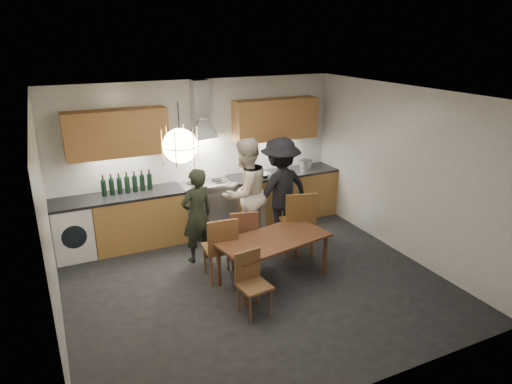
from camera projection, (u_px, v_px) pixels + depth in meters
name	position (u px, v px, depth m)	size (l,w,h in m)	color
ground	(255.00, 283.00, 6.39)	(5.00, 5.00, 0.00)	black
room_shell	(255.00, 166.00, 5.83)	(5.02, 4.52, 2.61)	white
counter_run	(209.00, 207.00, 7.92)	(5.00, 0.62, 0.90)	tan
range_stove	(208.00, 208.00, 7.91)	(0.90, 0.60, 0.92)	silver
wall_fixtures	(202.00, 125.00, 7.53)	(4.30, 0.54, 1.10)	#B78046
pendant_lamp	(180.00, 146.00, 5.21)	(0.43, 0.43, 0.70)	black
dining_table	(273.00, 243.00, 6.30)	(1.65, 1.04, 0.65)	brown
chair_back_left	(221.00, 245.00, 6.31)	(0.46, 0.46, 0.95)	brown
chair_back_mid	(243.00, 235.00, 6.67)	(0.51, 0.51, 0.91)	brown
chair_back_right	(299.00, 220.00, 6.99)	(0.59, 0.59, 1.06)	brown
chair_front	(251.00, 279.00, 5.61)	(0.40, 0.40, 0.80)	brown
person_left	(197.00, 215.00, 6.83)	(0.53, 0.35, 1.46)	black
person_mid	(245.00, 194.00, 7.24)	(0.87, 0.68, 1.80)	beige
person_right	(280.00, 190.00, 7.47)	(1.13, 0.65, 1.76)	black
mixing_bowl	(262.00, 175.00, 8.07)	(0.28, 0.28, 0.07)	silver
stock_pot	(305.00, 165.00, 8.53)	(0.23, 0.23, 0.16)	silver
wine_bottles	(127.00, 183.00, 7.24)	(0.80, 0.08, 0.34)	black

